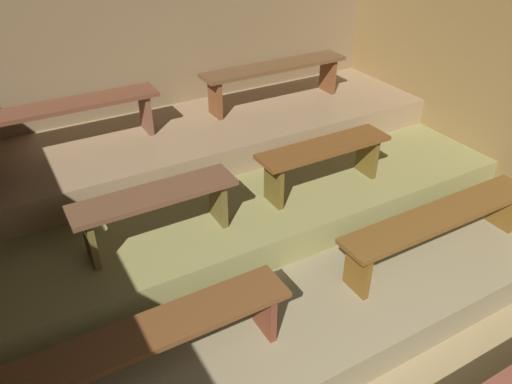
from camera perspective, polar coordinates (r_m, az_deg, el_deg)
ground at (r=4.59m, az=2.09°, el=-11.97°), size 6.36×5.78×0.08m
wall_back at (r=5.88m, az=-10.98°, el=13.46°), size 6.36×0.06×2.64m
platform_lower at (r=4.91m, az=-2.01°, el=-5.58°), size 5.56×3.63×0.30m
platform_middle at (r=5.15m, az=-5.01°, el=0.46°), size 5.56×2.51×0.30m
platform_upper at (r=5.46m, az=-7.73°, el=5.90°), size 5.56×1.38×0.30m
bench_lower_left at (r=3.36m, az=-12.74°, el=-16.48°), size 2.02×0.34×0.46m
bench_lower_right at (r=4.55m, az=20.46°, el=-3.15°), size 2.02×0.34×0.46m
bench_middle_left at (r=4.05m, az=-11.45°, el=-1.36°), size 1.34×0.34×0.46m
bench_middle_right at (r=4.72m, az=7.80°, el=4.20°), size 1.34×0.34×0.46m
bench_upper_left at (r=5.10m, az=-21.01°, el=8.49°), size 1.78×0.34×0.46m
bench_upper_right at (r=5.86m, az=2.18°, el=13.56°), size 1.78×0.34×0.46m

